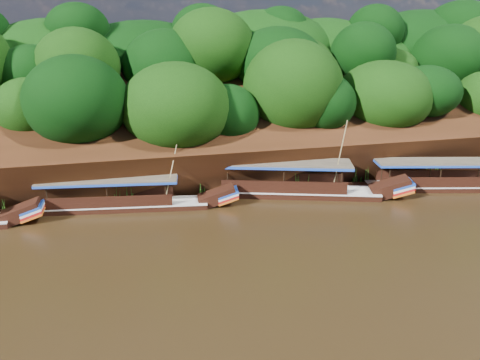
% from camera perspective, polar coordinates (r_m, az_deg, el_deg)
% --- Properties ---
extents(ground, '(160.00, 160.00, 0.00)m').
position_cam_1_polar(ground, '(29.26, 11.27, -7.05)').
color(ground, black).
rests_on(ground, ground).
extents(riverbank, '(120.00, 30.06, 19.40)m').
position_cam_1_polar(riverbank, '(49.10, -0.28, 5.51)').
color(riverbank, '#311A0B').
rests_on(riverbank, ground).
extents(boat_0, '(14.52, 5.41, 6.23)m').
position_cam_1_polar(boat_0, '(41.26, 24.51, -0.30)').
color(boat_0, black).
rests_on(boat_0, ground).
extents(boat_1, '(15.23, 7.10, 6.61)m').
position_cam_1_polar(boat_1, '(36.38, 7.83, -0.97)').
color(boat_1, black).
rests_on(boat_1, ground).
extents(boat_2, '(14.62, 4.08, 5.75)m').
position_cam_1_polar(boat_2, '(34.33, -13.07, -2.54)').
color(boat_2, black).
rests_on(boat_2, ground).
extents(reeds, '(49.27, 2.56, 2.30)m').
position_cam_1_polar(reeds, '(36.58, 2.46, -0.17)').
color(reeds, '#366E1B').
rests_on(reeds, ground).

